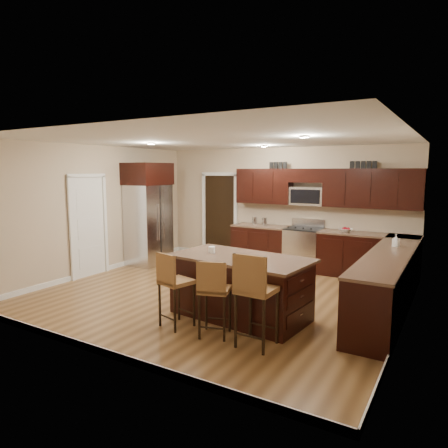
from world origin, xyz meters
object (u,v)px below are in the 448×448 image
Objects in this scene: range at (304,249)px; stool_mid at (214,290)px; stool_right at (254,289)px; refrigerator at (148,213)px; island at (240,289)px; stool_left at (173,281)px.

stool_mid is at bearing -86.98° from range.
stool_mid is 0.60m from stool_right.
stool_right is at bearing -33.96° from refrigerator.
island is at bearing -87.21° from range.
island is at bearing 128.63° from stool_right.
stool_left is 0.45× the size of refrigerator.
stool_right reaches higher than range.
stool_right is 4.97m from refrigerator.
refrigerator is at bearing 147.26° from stool_right.
island is at bearing -28.99° from refrigerator.
refrigerator is (-2.85, 2.76, 0.54)m from stool_left.
stool_mid is at bearing -80.33° from island.
range is 0.93× the size of stool_right.
range is at bearing 21.66° from refrigerator.
range is at bearing 98.03° from stool_left.
stool_mid is at bearing -179.95° from stool_right.
stool_mid is 0.44× the size of refrigerator.
island is (0.16, -3.23, -0.04)m from range.
stool_right is at bearing -46.80° from island.
range is 0.51× the size of island.
refrigerator reaches higher than range.
stool_left is 4.00m from refrigerator.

